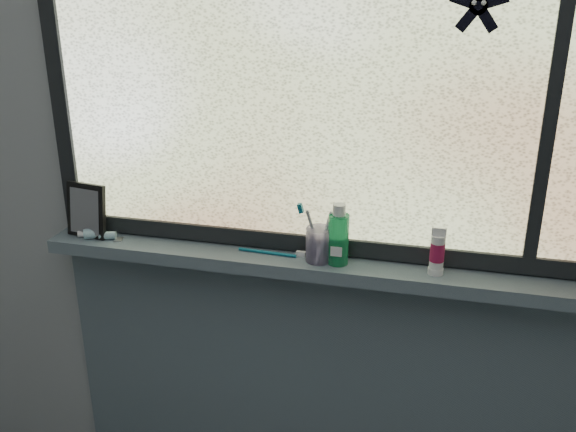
% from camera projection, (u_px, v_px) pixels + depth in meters
% --- Properties ---
extents(wall_back, '(3.00, 0.01, 2.50)m').
position_uv_depth(wall_back, '(316.00, 175.00, 1.83)').
color(wall_back, '#9EA3A8').
rests_on(wall_back, ground).
extents(windowsill, '(1.62, 0.14, 0.04)m').
position_uv_depth(windowsill, '(309.00, 265.00, 1.86)').
color(windowsill, slate).
rests_on(windowsill, wall_back).
extents(sill_apron, '(1.62, 0.02, 0.98)m').
position_uv_depth(sill_apron, '(311.00, 398.00, 2.10)').
color(sill_apron, slate).
rests_on(sill_apron, floor).
extents(window_pane, '(1.50, 0.01, 1.00)m').
position_uv_depth(window_pane, '(315.00, 78.00, 1.71)').
color(window_pane, silver).
rests_on(window_pane, wall_back).
extents(frame_bottom, '(1.60, 0.03, 0.05)m').
position_uv_depth(frame_bottom, '(313.00, 243.00, 1.88)').
color(frame_bottom, black).
rests_on(frame_bottom, windowsill).
extents(frame_left, '(0.05, 0.03, 1.10)m').
position_uv_depth(frame_left, '(57.00, 68.00, 1.88)').
color(frame_left, black).
rests_on(frame_left, wall_back).
extents(frame_mullion, '(0.03, 0.03, 1.00)m').
position_uv_depth(frame_mullion, '(555.00, 88.00, 1.57)').
color(frame_mullion, black).
rests_on(frame_mullion, wall_back).
extents(starfish_sticker, '(0.15, 0.02, 0.15)m').
position_uv_depth(starfish_sticker, '(479.00, 6.00, 1.54)').
color(starfish_sticker, black).
rests_on(starfish_sticker, window_pane).
extents(vanity_mirror, '(0.14, 0.09, 0.17)m').
position_uv_depth(vanity_mirror, '(86.00, 210.00, 1.98)').
color(vanity_mirror, black).
rests_on(vanity_mirror, windowsill).
extents(toothpaste_tube, '(0.18, 0.11, 0.03)m').
position_uv_depth(toothpaste_tube, '(99.00, 234.00, 1.98)').
color(toothpaste_tube, white).
rests_on(toothpaste_tube, windowsill).
extents(toothbrush_cup, '(0.08, 0.08, 0.10)m').
position_uv_depth(toothbrush_cup, '(319.00, 244.00, 1.82)').
color(toothbrush_cup, '#BCA9DF').
rests_on(toothbrush_cup, windowsill).
extents(toothbrush_lying, '(0.22, 0.03, 0.01)m').
position_uv_depth(toothbrush_lying, '(267.00, 252.00, 1.88)').
color(toothbrush_lying, '#0D6077').
rests_on(toothbrush_lying, windowsill).
extents(mouthwash_bottle, '(0.07, 0.07, 0.15)m').
position_uv_depth(mouthwash_bottle, '(338.00, 234.00, 1.79)').
color(mouthwash_bottle, '#21AF62').
rests_on(mouthwash_bottle, windowsill).
extents(cream_tube, '(0.05, 0.05, 0.10)m').
position_uv_depth(cream_tube, '(437.00, 250.00, 1.74)').
color(cream_tube, silver).
rests_on(cream_tube, windowsill).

